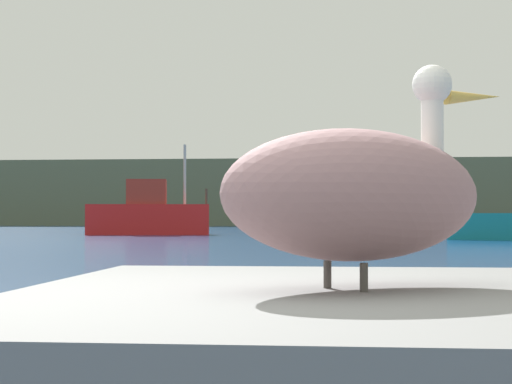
{
  "coord_description": "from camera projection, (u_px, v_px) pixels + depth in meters",
  "views": [
    {
      "loc": [
        1.07,
        -2.87,
        0.84
      ],
      "look_at": [
        -0.5,
        13.13,
        1.28
      ],
      "focal_mm": 60.88,
      "sensor_mm": 36.0,
      "label": 1
    }
  ],
  "objects": [
    {
      "name": "hillside_backdrop",
      "position": [
        329.0,
        194.0,
        74.89
      ],
      "size": [
        140.0,
        10.07,
        5.52
      ],
      "primitive_type": "cube",
      "color": "#5B664C",
      "rests_on": "ground"
    },
    {
      "name": "pier_dock",
      "position": [
        357.0,
        365.0,
        3.22
      ],
      "size": [
        2.52,
        2.85,
        0.56
      ],
      "primitive_type": "cube",
      "color": "gray",
      "rests_on": "ground"
    },
    {
      "name": "pelican",
      "position": [
        359.0,
        193.0,
        3.24
      ],
      "size": [
        1.27,
        1.2,
        0.88
      ],
      "rotation": [
        0.0,
        0.0,
        0.71
      ],
      "color": "gray",
      "rests_on": "pier_dock"
    },
    {
      "name": "fishing_boat_red",
      "position": [
        148.0,
        214.0,
        38.22
      ],
      "size": [
        5.51,
        2.38,
        4.0
      ],
      "rotation": [
        0.0,
        0.0,
        0.16
      ],
      "color": "red",
      "rests_on": "ground"
    }
  ]
}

